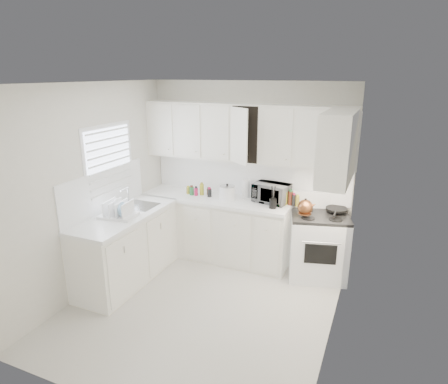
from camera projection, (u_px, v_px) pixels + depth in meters
The scene contains 35 objects.
floor at pixel (201, 306), 4.64m from camera, with size 3.20×3.20×0.00m, color beige.
ceiling at pixel (197, 83), 3.86m from camera, with size 3.20×3.20×0.00m, color white.
wall_back at pixel (248, 172), 5.65m from camera, with size 3.00×3.00×0.00m, color silver.
wall_front at pixel (102, 270), 2.85m from camera, with size 3.00×3.00×0.00m, color silver.
wall_left at pixel (92, 189), 4.81m from camera, with size 3.20×3.20×0.00m, color silver.
wall_right at pixel (339, 225), 3.69m from camera, with size 3.20×3.20×0.00m, color silver.
window_blinds at pixel (110, 164), 5.04m from camera, with size 0.06×0.96×1.06m, color white, non-canonical shape.
lower_cabinets_back at pixel (216, 229), 5.79m from camera, with size 2.22×0.60×0.90m, color silver, non-canonical shape.
lower_cabinets_left at pixel (127, 249), 5.13m from camera, with size 0.60×1.60×0.90m, color silver, non-canonical shape.
countertop_back at pixel (215, 199), 5.64m from camera, with size 2.24×0.64×0.05m, color white.
countertop_left at pixel (125, 216), 4.99m from camera, with size 0.64×1.62×0.05m, color white.
backsplash_back at pixel (248, 177), 5.67m from camera, with size 2.98×0.02×0.55m, color white.
backsplash_left at pixel (104, 191), 5.01m from camera, with size 0.02×1.60×0.55m, color white.
upper_cabinets_back at pixel (244, 161), 5.45m from camera, with size 3.00×0.33×0.80m, color silver, non-canonical shape.
upper_cabinets_right at pixel (335, 182), 4.41m from camera, with size 0.33×0.90×0.80m, color silver, non-canonical shape.
sink at pixel (140, 197), 5.25m from camera, with size 0.42×0.38×0.30m, color gray, non-canonical shape.
stove at pixel (319, 238), 5.17m from camera, with size 0.75×0.61×1.15m, color white, non-canonical shape.
tea_kettle at pixel (305, 206), 4.96m from camera, with size 0.25×0.21×0.23m, color brown, non-canonical shape.
frying_pan at pixel (337, 208), 5.13m from camera, with size 0.29×0.49×0.04m, color black, non-canonical shape.
microwave at pixel (271, 191), 5.39m from camera, with size 0.48×0.27×0.33m, color gray.
rice_cooker at pixel (227, 192), 5.51m from camera, with size 0.23×0.23×0.23m, color white, non-canonical shape.
paper_towel at pixel (246, 189), 5.59m from camera, with size 0.12×0.12×0.27m, color white.
utensil_crock at pixel (273, 197), 5.14m from camera, with size 0.11×0.11×0.32m, color black, non-canonical shape.
dish_rack at pixel (118, 208), 4.84m from camera, with size 0.44×0.33×0.24m, color white, non-canonical shape.
spice_left_0 at pixel (192, 187), 5.90m from camera, with size 0.06×0.06×0.13m, color olive.
spice_left_1 at pixel (193, 189), 5.79m from camera, with size 0.06×0.06×0.13m, color #236932.
spice_left_2 at pixel (200, 188), 5.84m from camera, with size 0.06×0.06×0.13m, color #C0194B.
spice_left_3 at pixel (202, 191), 5.74m from camera, with size 0.06×0.06×0.13m, color gold.
spice_left_4 at pixel (209, 190), 5.79m from camera, with size 0.06×0.06×0.13m, color #542518.
spice_left_5 at pixel (211, 192), 5.68m from camera, with size 0.06×0.06×0.13m, color black.
sauce_right_0 at pixel (283, 196), 5.39m from camera, with size 0.06×0.06×0.19m, color #C0194B.
sauce_right_1 at pixel (286, 198), 5.32m from camera, with size 0.06×0.06×0.19m, color gold.
sauce_right_2 at pixel (291, 197), 5.35m from camera, with size 0.06×0.06×0.19m, color #542518.
sauce_right_3 at pixel (294, 199), 5.27m from camera, with size 0.06×0.06×0.19m, color black.
sauce_right_4 at pixel (299, 198), 5.31m from camera, with size 0.06×0.06×0.19m, color olive.
Camera 1 is at (1.84, -3.58, 2.70)m, focal length 30.80 mm.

